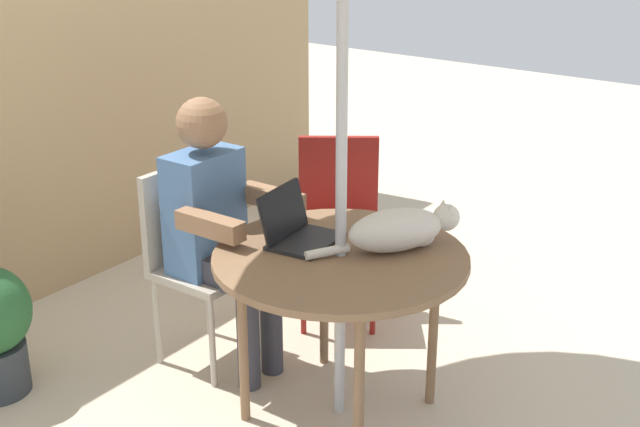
{
  "coord_description": "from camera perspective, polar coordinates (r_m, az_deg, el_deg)",
  "views": [
    {
      "loc": [
        -2.57,
        -1.77,
        2.1
      ],
      "look_at": [
        0.0,
        0.1,
        0.87
      ],
      "focal_mm": 48.61,
      "sensor_mm": 36.0,
      "label": 1
    }
  ],
  "objects": [
    {
      "name": "ground_plane",
      "position": [
        3.76,
        1.26,
        -12.8
      ],
      "size": [
        14.0,
        14.0,
        0.0
      ],
      "primitive_type": "plane",
      "color": "beige"
    },
    {
      "name": "laptop",
      "position": [
        3.52,
        -1.72,
        -0.84
      ],
      "size": [
        0.33,
        0.28,
        0.21
      ],
      "color": "black",
      "rests_on": "patio_table"
    },
    {
      "name": "cat",
      "position": [
        3.45,
        5.37,
        -1.05
      ],
      "size": [
        0.56,
        0.42,
        0.17
      ],
      "color": "silver",
      "rests_on": "patio_table"
    },
    {
      "name": "chair_empty",
      "position": [
        4.33,
        1.22,
        0.03
      ],
      "size": [
        0.56,
        0.56,
        0.91
      ],
      "color": "maroon",
      "rests_on": "ground"
    },
    {
      "name": "person_seated",
      "position": [
        3.8,
        -6.77,
        -0.51
      ],
      "size": [
        0.48,
        0.48,
        1.25
      ],
      "color": "#4C72A5",
      "rests_on": "ground"
    },
    {
      "name": "patio_table",
      "position": [
        3.44,
        1.35,
        -3.62
      ],
      "size": [
        1.02,
        1.02,
        0.72
      ],
      "color": "brown",
      "rests_on": "ground"
    },
    {
      "name": "fence_back",
      "position": [
        4.65,
        -18.62,
        5.36
      ],
      "size": [
        4.65,
        0.08,
        1.84
      ],
      "primitive_type": "cube",
      "color": "tan",
      "rests_on": "ground"
    },
    {
      "name": "chair_occupied",
      "position": [
        3.96,
        -8.36,
        -2.27
      ],
      "size": [
        0.4,
        0.4,
        0.91
      ],
      "color": "#B2A899",
      "rests_on": "ground"
    }
  ]
}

